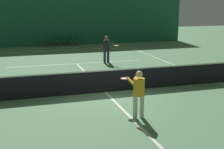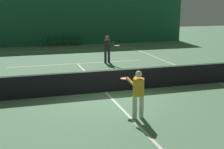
{
  "view_description": "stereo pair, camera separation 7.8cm",
  "coord_description": "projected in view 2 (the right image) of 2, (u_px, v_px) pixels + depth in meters",
  "views": [
    {
      "loc": [
        -3.4,
        -12.04,
        3.7
      ],
      "look_at": [
        0.09,
        -0.67,
        0.9
      ],
      "focal_mm": 50.0,
      "sensor_mm": 36.0,
      "label": 1
    },
    {
      "loc": [
        -3.32,
        -12.06,
        3.7
      ],
      "look_at": [
        0.09,
        -0.67,
        0.9
      ],
      "focal_mm": 50.0,
      "sensor_mm": 36.0,
      "label": 2
    }
  ],
  "objects": [
    {
      "name": "courtside_chair_1",
      "position": [
        51.0,
        41.0,
        26.09
      ],
      "size": [
        0.44,
        0.44,
        0.84
      ],
      "rotation": [
        0.0,
        0.0,
        -1.57
      ],
      "color": "brown",
      "rests_on": "ground"
    },
    {
      "name": "courtside_chair_5",
      "position": [
        78.0,
        40.0,
        26.73
      ],
      "size": [
        0.44,
        0.44,
        0.84
      ],
      "rotation": [
        0.0,
        0.0,
        -1.57
      ],
      "color": "brown",
      "rests_on": "ground"
    },
    {
      "name": "player_near",
      "position": [
        138.0,
        91.0,
        9.95
      ],
      "size": [
        0.53,
        1.34,
        1.57
      ],
      "rotation": [
        0.0,
        0.0,
        1.71
      ],
      "color": "beige",
      "rests_on": "ground"
    },
    {
      "name": "tennis_net",
      "position": [
        105.0,
        80.0,
        12.91
      ],
      "size": [
        12.0,
        0.1,
        1.07
      ],
      "color": "black",
      "rests_on": "ground"
    },
    {
      "name": "player_far",
      "position": [
        108.0,
        47.0,
        19.04
      ],
      "size": [
        0.79,
        1.39,
        1.66
      ],
      "rotation": [
        0.0,
        0.0,
        -1.23
      ],
      "color": "#2D2D38",
      "rests_on": "ground"
    },
    {
      "name": "backdrop_curtain",
      "position": [
        58.0,
        18.0,
        26.38
      ],
      "size": [
        23.0,
        0.12,
        4.69
      ],
      "color": "#1E5B3D",
      "rests_on": "ground"
    },
    {
      "name": "courtside_chair_3",
      "position": [
        65.0,
        40.0,
        26.41
      ],
      "size": [
        0.44,
        0.44,
        0.84
      ],
      "rotation": [
        0.0,
        0.0,
        -1.57
      ],
      "color": "brown",
      "rests_on": "ground"
    },
    {
      "name": "court_line_centre",
      "position": [
        105.0,
        92.0,
        13.02
      ],
      "size": [
        0.1,
        12.8,
        0.0
      ],
      "color": "silver",
      "rests_on": "ground"
    },
    {
      "name": "court_line_service_far",
      "position": [
        77.0,
        64.0,
        18.99
      ],
      "size": [
        8.25,
        0.1,
        0.0
      ],
      "color": "silver",
      "rests_on": "ground"
    },
    {
      "name": "courtside_chair_0",
      "position": [
        44.0,
        41.0,
        25.93
      ],
      "size": [
        0.44,
        0.44,
        0.84
      ],
      "rotation": [
        0.0,
        0.0,
        -1.57
      ],
      "color": "brown",
      "rests_on": "ground"
    },
    {
      "name": "ground_plane",
      "position": [
        105.0,
        92.0,
        13.02
      ],
      "size": [
        60.0,
        60.0,
        0.0
      ],
      "primitive_type": "plane",
      "color": "#56845B"
    },
    {
      "name": "courtside_chair_2",
      "position": [
        58.0,
        40.0,
        26.25
      ],
      "size": [
        0.44,
        0.44,
        0.84
      ],
      "rotation": [
        0.0,
        0.0,
        -1.57
      ],
      "color": "brown",
      "rests_on": "ground"
    },
    {
      "name": "courtside_chair_4",
      "position": [
        72.0,
        40.0,
        26.57
      ],
      "size": [
        0.44,
        0.44,
        0.84
      ],
      "rotation": [
        0.0,
        0.0,
        -1.57
      ],
      "color": "brown",
      "rests_on": "ground"
    },
    {
      "name": "court_line_sideline_right",
      "position": [
        219.0,
        82.0,
        14.56
      ],
      "size": [
        0.1,
        23.8,
        0.0
      ],
      "color": "silver",
      "rests_on": "ground"
    },
    {
      "name": "court_line_baseline_far",
      "position": [
        64.0,
        50.0,
        24.12
      ],
      "size": [
        11.0,
        0.1,
        0.0
      ],
      "color": "silver",
      "rests_on": "ground"
    }
  ]
}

